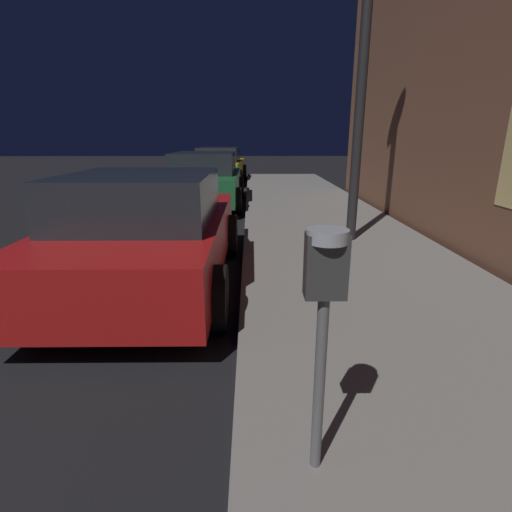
{
  "coord_description": "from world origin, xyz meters",
  "views": [
    {
      "loc": [
        4.11,
        -0.84,
        1.82
      ],
      "look_at": [
        4.15,
        1.89,
        0.99
      ],
      "focal_mm": 27.27,
      "sensor_mm": 36.0,
      "label": 1
    }
  ],
  "objects": [
    {
      "name": "parking_meter",
      "position": [
        4.45,
        0.82,
        1.13
      ],
      "size": [
        0.19,
        0.19,
        1.29
      ],
      "color": "#59595B",
      "rests_on": "sidewalk"
    },
    {
      "name": "car_red",
      "position": [
        2.85,
        3.85,
        0.7
      ],
      "size": [
        2.09,
        4.05,
        1.43
      ],
      "color": "maroon",
      "rests_on": "ground"
    },
    {
      "name": "car_green",
      "position": [
        2.85,
        10.09,
        0.72
      ],
      "size": [
        2.1,
        4.48,
        1.43
      ],
      "color": "#19592D",
      "rests_on": "ground"
    },
    {
      "name": "car_yellow_cab",
      "position": [
        2.85,
        15.63,
        0.7
      ],
      "size": [
        2.19,
        4.37,
        1.43
      ],
      "color": "gold",
      "rests_on": "ground"
    }
  ]
}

